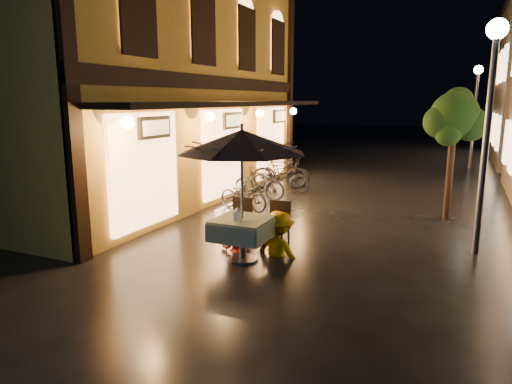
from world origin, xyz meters
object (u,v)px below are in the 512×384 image
at_px(table_lantern, 238,213).
at_px(person_orange, 237,214).
at_px(patio_umbrella, 242,142).
at_px(person_yellow, 279,212).
at_px(streetlamp_near, 491,96).
at_px(bicycle_0, 243,195).
at_px(cafe_table, 242,229).

height_order(table_lantern, person_orange, person_orange).
distance_m(patio_umbrella, person_orange, 1.58).
height_order(patio_umbrella, person_yellow, patio_umbrella).
distance_m(streetlamp_near, person_yellow, 4.28).
height_order(person_orange, person_yellow, person_yellow).
xyz_separation_m(streetlamp_near, bicycle_0, (-5.51, 1.32, -2.52)).
relative_size(table_lantern, person_yellow, 0.15).
distance_m(cafe_table, table_lantern, 0.38).
distance_m(table_lantern, person_yellow, 0.90).
relative_size(cafe_table, person_yellow, 0.61).
xyz_separation_m(streetlamp_near, person_yellow, (-3.39, -1.55, -2.11)).
xyz_separation_m(cafe_table, patio_umbrella, (0.00, -0.00, 1.56)).
height_order(streetlamp_near, patio_umbrella, streetlamp_near).
bearing_deg(bicycle_0, table_lantern, -142.56).
relative_size(table_lantern, bicycle_0, 0.16).
bearing_deg(bicycle_0, cafe_table, -141.43).
bearing_deg(person_orange, patio_umbrella, 110.62).
xyz_separation_m(cafe_table, bicycle_0, (-1.65, 3.45, -0.19)).
height_order(patio_umbrella, person_orange, patio_umbrella).
distance_m(person_yellow, bicycle_0, 3.60).
bearing_deg(person_yellow, streetlamp_near, -142.01).
bearing_deg(bicycle_0, patio_umbrella, -141.43).
distance_m(person_orange, person_yellow, 0.85).
distance_m(cafe_table, person_orange, 0.65).
distance_m(streetlamp_near, bicycle_0, 6.20).
xyz_separation_m(cafe_table, person_orange, (-0.37, 0.52, 0.11)).
xyz_separation_m(patio_umbrella, table_lantern, (0.00, -0.18, -1.23)).
bearing_deg(patio_umbrella, bicycle_0, 115.52).
xyz_separation_m(patio_umbrella, person_orange, (-0.37, 0.52, -1.45)).
height_order(streetlamp_near, person_orange, streetlamp_near).
height_order(streetlamp_near, cafe_table, streetlamp_near).
distance_m(cafe_table, person_yellow, 0.78).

